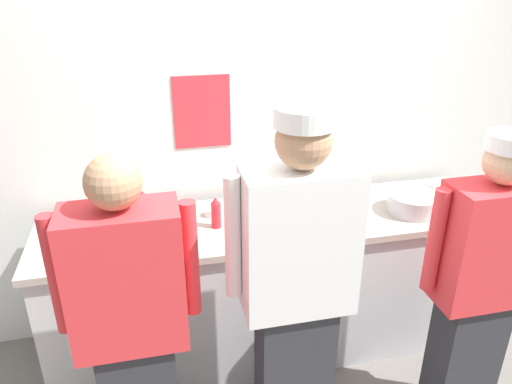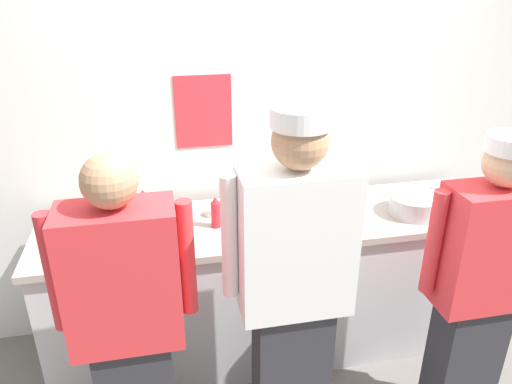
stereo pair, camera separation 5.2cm
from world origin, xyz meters
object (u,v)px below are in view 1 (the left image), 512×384
object	(u,v)px
plate_stack_front	(117,241)
ramekin_red_sauce	(212,212)
chef_near_left	(132,326)
chef_far_right	(480,283)
squeeze_bottle_secondary	(144,208)
ramekin_orange_sauce	(169,219)
deli_cup	(432,190)
chef_center	(297,286)
sheet_tray	(305,212)
squeeze_bottle_primary	(216,213)
mixing_bowl_steel	(413,203)
ramekin_green_sauce	(357,201)

from	to	relation	value
plate_stack_front	ramekin_red_sauce	bearing A→B (deg)	25.69
chef_near_left	chef_far_right	distance (m)	1.64
chef_far_right	squeeze_bottle_secondary	size ratio (longest dim) A/B	7.83
ramekin_orange_sauce	deli_cup	size ratio (longest dim) A/B	1.02
chef_far_right	plate_stack_front	world-z (taller)	chef_far_right
chef_center	ramekin_red_sauce	world-z (taller)	chef_center
chef_far_right	squeeze_bottle_secondary	distance (m)	1.78
chef_near_left	sheet_tray	world-z (taller)	chef_near_left
chef_near_left	deli_cup	bearing A→B (deg)	22.14
sheet_tray	squeeze_bottle_primary	distance (m)	0.54
ramekin_orange_sauce	ramekin_red_sauce	distance (m)	0.25
chef_far_right	mixing_bowl_steel	xyz separation A→B (m)	(-0.01, 0.65, 0.12)
squeeze_bottle_secondary	deli_cup	bearing A→B (deg)	-1.52
mixing_bowl_steel	sheet_tray	world-z (taller)	mixing_bowl_steel
ramekin_orange_sauce	chef_far_right	bearing A→B (deg)	-30.36
mixing_bowl_steel	squeeze_bottle_secondary	size ratio (longest dim) A/B	1.47
ramekin_green_sauce	deli_cup	bearing A→B (deg)	-1.93
ramekin_orange_sauce	ramekin_green_sauce	xyz separation A→B (m)	(1.14, -0.02, -0.00)
plate_stack_front	chef_near_left	bearing A→B (deg)	-83.34
chef_near_left	chef_center	size ratio (longest dim) A/B	0.93
chef_center	plate_stack_front	bearing A→B (deg)	145.07
ramekin_orange_sauce	ramekin_red_sauce	bearing A→B (deg)	5.03
mixing_bowl_steel	ramekin_red_sauce	distance (m)	1.19
mixing_bowl_steel	deli_cup	size ratio (longest dim) A/B	2.96
chef_far_right	squeeze_bottle_primary	size ratio (longest dim) A/B	8.81
mixing_bowl_steel	ramekin_orange_sauce	distance (m)	1.43
chef_near_left	mixing_bowl_steel	world-z (taller)	chef_near_left
chef_far_right	ramekin_green_sauce	world-z (taller)	chef_far_right
mixing_bowl_steel	squeeze_bottle_secondary	bearing A→B (deg)	172.80
chef_far_right	ramekin_green_sauce	size ratio (longest dim) A/B	15.11
chef_far_right	plate_stack_front	size ratio (longest dim) A/B	7.25
squeeze_bottle_primary	squeeze_bottle_secondary	bearing A→B (deg)	162.24
plate_stack_front	sheet_tray	distance (m)	1.07
squeeze_bottle_secondary	ramekin_red_sauce	size ratio (longest dim) A/B	2.53
chef_far_right	sheet_tray	size ratio (longest dim) A/B	3.85
chef_near_left	ramekin_red_sauce	distance (m)	0.94
mixing_bowl_steel	ramekin_orange_sauce	size ratio (longest dim) A/B	2.91
chef_far_right	ramekin_green_sauce	bearing A→B (deg)	109.79
ramekin_red_sauce	deli_cup	distance (m)	1.38
plate_stack_front	mixing_bowl_steel	world-z (taller)	mixing_bowl_steel
squeeze_bottle_primary	ramekin_green_sauce	distance (m)	0.89
ramekin_orange_sauce	squeeze_bottle_secondary	bearing A→B (deg)	177.66
squeeze_bottle_secondary	ramekin_orange_sauce	bearing A→B (deg)	-2.34
squeeze_bottle_primary	ramekin_orange_sauce	xyz separation A→B (m)	(-0.25, 0.12, -0.07)
chef_center	chef_near_left	bearing A→B (deg)	-179.57
squeeze_bottle_secondary	ramekin_green_sauce	xyz separation A→B (m)	(1.27, -0.03, -0.08)
chef_center	squeeze_bottle_secondary	distance (m)	1.03
squeeze_bottle_secondary	ramekin_red_sauce	world-z (taller)	squeeze_bottle_secondary
plate_stack_front	ramekin_green_sauce	xyz separation A→B (m)	(1.41, 0.21, -0.02)
chef_center	mixing_bowl_steel	xyz separation A→B (m)	(0.90, 0.59, 0.04)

